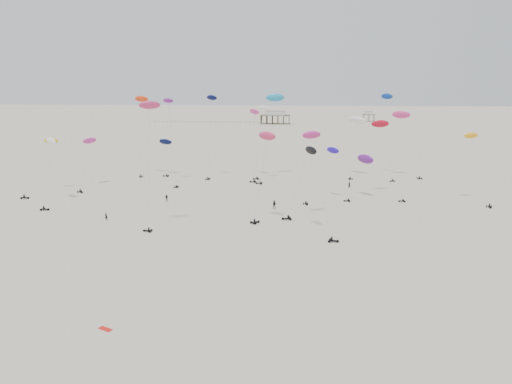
# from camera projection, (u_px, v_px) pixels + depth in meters

# --- Properties ---
(ground_plane) EXTENTS (900.00, 900.00, 0.00)m
(ground_plane) POSITION_uv_depth(u_px,v_px,m) (280.00, 152.00, 211.52)
(ground_plane) COLOR beige
(pavilion_main) EXTENTS (21.00, 13.00, 9.80)m
(pavilion_main) POSITION_uv_depth(u_px,v_px,m) (275.00, 118.00, 357.44)
(pavilion_main) COLOR brown
(pavilion_main) RESTS_ON ground
(pavilion_small) EXTENTS (9.00, 7.00, 8.00)m
(pavilion_small) POSITION_uv_depth(u_px,v_px,m) (369.00, 117.00, 380.60)
(pavilion_small) COLOR brown
(pavilion_small) RESTS_ON ground
(pier_fence) EXTENTS (80.20, 0.20, 1.50)m
(pier_fence) POSITION_uv_depth(u_px,v_px,m) (204.00, 122.00, 362.78)
(pier_fence) COLOR black
(pier_fence) RESTS_ON ground
(rig_0) EXTENTS (9.26, 11.55, 15.21)m
(rig_0) POSITION_uv_depth(u_px,v_px,m) (327.00, 162.00, 123.64)
(rig_0) COLOR black
(rig_0) RESTS_ON ground
(rig_1) EXTENTS (4.41, 7.28, 25.35)m
(rig_1) POSITION_uv_depth(u_px,v_px,m) (211.00, 117.00, 149.95)
(rig_1) COLOR black
(rig_1) RESTS_ON ground
(rig_2) EXTENTS (5.45, 5.87, 22.33)m
(rig_2) POSITION_uv_depth(u_px,v_px,m) (260.00, 134.00, 146.06)
(rig_2) COLOR black
(rig_2) RESTS_ON ground
(rig_3) EXTENTS (5.91, 9.85, 17.48)m
(rig_3) POSITION_uv_depth(u_px,v_px,m) (477.00, 157.00, 119.66)
(rig_3) COLOR black
(rig_3) RESTS_ON ground
(rig_4) EXTENTS (5.17, 6.88, 25.06)m
(rig_4) POSITION_uv_depth(u_px,v_px,m) (141.00, 112.00, 153.71)
(rig_4) COLOR black
(rig_4) RESTS_ON ground
(rig_5) EXTENTS (6.61, 10.94, 24.90)m
(rig_5) POSITION_uv_depth(u_px,v_px,m) (170.00, 124.00, 141.95)
(rig_5) COLOR black
(rig_5) RESTS_ON ground
(rig_6) EXTENTS (4.25, 13.96, 15.35)m
(rig_6) POSITION_uv_depth(u_px,v_px,m) (88.00, 151.00, 138.87)
(rig_6) COLOR black
(rig_6) RESTS_ON ground
(rig_7) EXTENTS (5.29, 13.25, 16.74)m
(rig_7) POSITION_uv_depth(u_px,v_px,m) (42.00, 160.00, 131.24)
(rig_7) COLOR black
(rig_7) RESTS_ON ground
(rig_8) EXTENTS (9.75, 7.16, 20.60)m
(rig_8) POSITION_uv_depth(u_px,v_px,m) (403.00, 121.00, 152.26)
(rig_8) COLOR black
(rig_8) RESTS_ON ground
(rig_9) EXTENTS (4.49, 5.53, 25.49)m
(rig_9) POSITION_uv_depth(u_px,v_px,m) (149.00, 134.00, 96.28)
(rig_9) COLOR black
(rig_9) RESTS_ON ground
(rig_10) EXTENTS (4.69, 8.16, 21.28)m
(rig_10) POSITION_uv_depth(u_px,v_px,m) (255.00, 122.00, 151.87)
(rig_10) COLOR black
(rig_10) RESTS_ON ground
(rig_11) EXTENTS (6.89, 9.49, 17.22)m
(rig_11) POSITION_uv_depth(u_px,v_px,m) (318.00, 181.00, 93.91)
(rig_11) COLOR black
(rig_11) RESTS_ON ground
(rig_12) EXTENTS (4.00, 14.17, 26.34)m
(rig_12) POSITION_uv_depth(u_px,v_px,m) (388.00, 112.00, 152.77)
(rig_12) COLOR black
(rig_12) RESTS_ON ground
(rig_13) EXTENTS (8.25, 11.24, 20.43)m
(rig_13) POSITION_uv_depth(u_px,v_px,m) (383.00, 134.00, 127.42)
(rig_13) COLOR black
(rig_13) RESTS_ON ground
(rig_14) EXTENTS (5.45, 12.46, 16.73)m
(rig_14) POSITION_uv_depth(u_px,v_px,m) (50.00, 155.00, 119.35)
(rig_14) COLOR black
(rig_14) RESTS_ON ground
(rig_15) EXTENTS (6.71, 11.22, 19.11)m
(rig_15) POSITION_uv_depth(u_px,v_px,m) (357.00, 124.00, 153.79)
(rig_15) COLOR black
(rig_15) RESTS_ON ground
(rig_16) EXTENTS (5.73, 5.16, 19.17)m
(rig_16) POSITION_uv_depth(u_px,v_px,m) (264.00, 160.00, 102.12)
(rig_16) COLOR black
(rig_16) RESTS_ON ground
(rig_17) EXTENTS (7.48, 15.32, 26.88)m
(rig_17) POSITION_uv_depth(u_px,v_px,m) (273.00, 108.00, 150.74)
(rig_17) COLOR black
(rig_17) RESTS_ON ground
(rig_18) EXTENTS (5.19, 6.32, 11.67)m
(rig_18) POSITION_uv_depth(u_px,v_px,m) (166.00, 147.00, 157.18)
(rig_18) COLOR black
(rig_18) RESTS_ON ground
(rig_19) EXTENTS (7.92, 9.32, 12.00)m
(rig_19) POSITION_uv_depth(u_px,v_px,m) (364.00, 162.00, 125.91)
(rig_19) COLOR black
(rig_19) RESTS_ON ground
(rig_20) EXTENTS (8.16, 5.44, 18.93)m
(rig_20) POSITION_uv_depth(u_px,v_px,m) (304.00, 161.00, 105.72)
(rig_20) COLOR black
(rig_20) RESTS_ON ground
(spectator_0) EXTENTS (0.81, 0.67, 1.92)m
(spectator_0) POSITION_uv_depth(u_px,v_px,m) (106.00, 220.00, 106.33)
(spectator_0) COLOR black
(spectator_0) RESTS_ON ground
(spectator_1) EXTENTS (1.16, 0.72, 2.30)m
(spectator_1) POSITION_uv_depth(u_px,v_px,m) (274.00, 209.00, 116.10)
(spectator_1) COLOR black
(spectator_1) RESTS_ON ground
(spectator_2) EXTENTS (1.24, 0.69, 2.07)m
(spectator_2) POSITION_uv_depth(u_px,v_px,m) (167.00, 201.00, 123.23)
(spectator_2) COLOR black
(spectator_2) RESTS_ON ground
(spectator_3) EXTENTS (0.82, 0.63, 2.07)m
(spectator_3) POSITION_uv_depth(u_px,v_px,m) (349.00, 188.00, 138.87)
(spectator_3) COLOR black
(spectator_3) RESTS_ON ground
(grounded_kite_b) EXTENTS (1.92, 1.42, 0.07)m
(grounded_kite_b) POSITION_uv_depth(u_px,v_px,m) (105.00, 329.00, 59.18)
(grounded_kite_b) COLOR red
(grounded_kite_b) RESTS_ON ground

